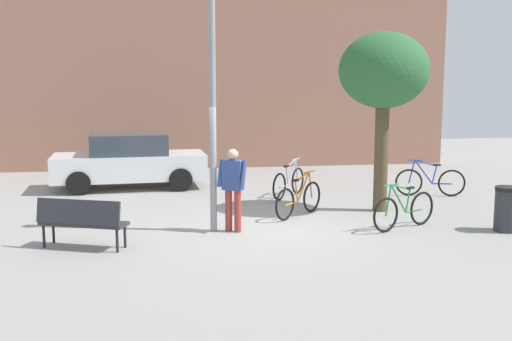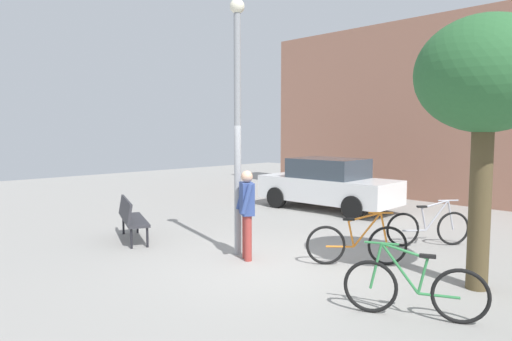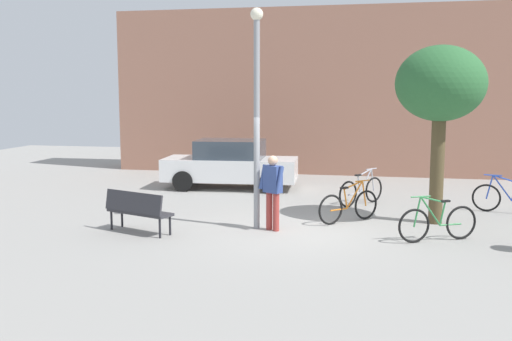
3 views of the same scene
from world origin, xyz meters
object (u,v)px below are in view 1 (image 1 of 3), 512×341
object	(u,v)px
bicycle_orange	(299,199)
parked_car_white	(130,161)
plaza_tree	(384,73)
bicycle_green	(404,210)
person_by_lamppost	(233,184)
lamppost	(212,91)
bicycle_blue	(430,182)
bicycle_silver	(289,182)
trash_bin	(507,209)
park_bench	(81,219)

from	to	relation	value
bicycle_orange	parked_car_white	distance (m)	5.80
plaza_tree	bicycle_green	xyz separation A→B (m)	(-0.13, -1.74, -2.79)
bicycle_green	parked_car_white	distance (m)	8.15
person_by_lamppost	parked_car_white	distance (m)	5.91
lamppost	bicycle_orange	xyz separation A→B (m)	(2.00, 1.08, -2.41)
bicycle_orange	parked_car_white	world-z (taller)	parked_car_white
lamppost	person_by_lamppost	world-z (taller)	lamppost
bicycle_blue	parked_car_white	distance (m)	8.24
person_by_lamppost	parked_car_white	xyz separation A→B (m)	(-2.31, 5.44, -0.19)
bicycle_silver	trash_bin	xyz separation A→B (m)	(3.58, -4.24, 0.07)
bicycle_orange	trash_bin	bearing A→B (deg)	-27.63
bicycle_blue	trash_bin	bearing A→B (deg)	-91.73
person_by_lamppost	plaza_tree	distance (m)	4.48
lamppost	plaza_tree	world-z (taller)	lamppost
bicycle_blue	trash_bin	distance (m)	3.82
bicycle_orange	bicycle_blue	xyz separation A→B (m)	(3.93, 1.82, 0.00)
lamppost	plaza_tree	size ratio (longest dim) A/B	1.18
bicycle_orange	bicycle_silver	size ratio (longest dim) A/B	0.91
park_bench	bicycle_green	world-z (taller)	bicycle_green
bicycle_green	bicycle_silver	world-z (taller)	same
plaza_tree	bicycle_silver	xyz separation A→B (m)	(-1.75, 1.98, -2.79)
bicycle_silver	plaza_tree	bearing A→B (deg)	-48.43
person_by_lamppost	bicycle_silver	size ratio (longest dim) A/B	1.14
bicycle_silver	park_bench	bearing A→B (deg)	-137.63
bicycle_orange	trash_bin	world-z (taller)	bicycle_orange
plaza_tree	lamppost	bearing A→B (deg)	-161.40
bicycle_silver	parked_car_white	world-z (taller)	parked_car_white
bicycle_orange	bicycle_green	distance (m)	2.38
bicycle_orange	parked_car_white	xyz separation A→B (m)	(-3.93, 4.24, 0.39)
plaza_tree	bicycle_silver	distance (m)	3.85
person_by_lamppost	bicycle_orange	xyz separation A→B (m)	(1.62, 1.20, -0.58)
lamppost	person_by_lamppost	size ratio (longest dim) A/B	2.90
person_by_lamppost	bicycle_orange	bearing A→B (deg)	36.42
lamppost	person_by_lamppost	xyz separation A→B (m)	(0.38, -0.12, -1.83)
lamppost	bicycle_green	bearing A→B (deg)	-5.83
plaza_tree	bicycle_blue	bearing A→B (deg)	38.63
bicycle_blue	bicycle_silver	xyz separation A→B (m)	(-3.69, 0.43, 0.00)
person_by_lamppost	bicycle_green	xyz separation A→B (m)	(3.49, -0.28, -0.58)
bicycle_green	parked_car_white	xyz separation A→B (m)	(-5.80, 5.72, 0.39)
lamppost	bicycle_green	size ratio (longest dim) A/B	2.97
plaza_tree	bicycle_silver	world-z (taller)	plaza_tree
bicycle_blue	parked_car_white	size ratio (longest dim) A/B	0.41
lamppost	parked_car_white	world-z (taller)	lamppost
bicycle_blue	bicycle_silver	distance (m)	3.72
lamppost	park_bench	world-z (taller)	lamppost
park_bench	bicycle_orange	distance (m)	4.91
plaza_tree	bicycle_blue	xyz separation A→B (m)	(1.94, 1.55, -2.79)
bicycle_silver	parked_car_white	distance (m)	4.64
plaza_tree	trash_bin	xyz separation A→B (m)	(1.83, -2.26, -2.72)
park_bench	parked_car_white	size ratio (longest dim) A/B	0.39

